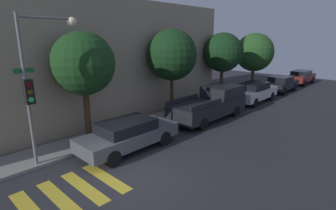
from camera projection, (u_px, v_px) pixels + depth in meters
ground_plane at (133, 179)px, 9.40m from camera, size 60.00×60.00×0.00m
sidewalk at (76, 145)px, 12.16m from camera, size 26.00×1.95×0.14m
building_row at (30, 64)px, 14.20m from camera, size 26.00×6.00×7.04m
traffic_light_pole at (39, 73)px, 9.64m from camera, size 2.52×0.56×5.78m
sedan_near_corner at (128, 134)px, 11.66m from camera, size 4.65×1.83×1.39m
pickup_truck at (212, 103)px, 16.17m from camera, size 5.65×2.01×1.89m
sedan_middle at (254, 92)px, 20.24m from camera, size 4.70×1.81×1.53m
sedan_far_end at (281, 83)px, 24.05m from camera, size 4.21×1.83×1.43m
sedan_tail_of_row at (301, 77)px, 28.00m from camera, size 4.48×1.74×1.43m
tree_near_corner at (83, 64)px, 11.98m from camera, size 2.92×2.92×5.22m
tree_midblock at (172, 55)px, 16.15m from camera, size 3.15×3.15×5.42m
tree_far_end at (223, 53)px, 20.28m from camera, size 3.02×3.02×5.26m
tree_behind_truck at (254, 52)px, 24.14m from camera, size 3.49×3.49×5.27m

